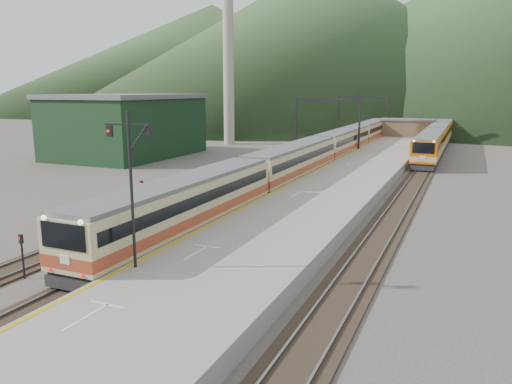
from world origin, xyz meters
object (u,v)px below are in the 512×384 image
at_px(second_train, 440,134).
at_px(signal_mast, 131,174).
at_px(main_train, 322,150).
at_px(worker, 52,236).

xyz_separation_m(second_train, signal_mast, (-9.28, -69.89, 3.43)).
relative_size(main_train, second_train, 1.40).
height_order(signal_mast, worker, signal_mast).
height_order(second_train, worker, second_train).
bearing_deg(signal_mast, main_train, 93.20).
bearing_deg(second_train, signal_mast, -97.56).
bearing_deg(main_train, second_train, 69.16).
xyz_separation_m(main_train, signal_mast, (2.22, -39.68, 3.34)).
bearing_deg(worker, main_train, -97.86).
bearing_deg(worker, signal_mast, 161.89).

